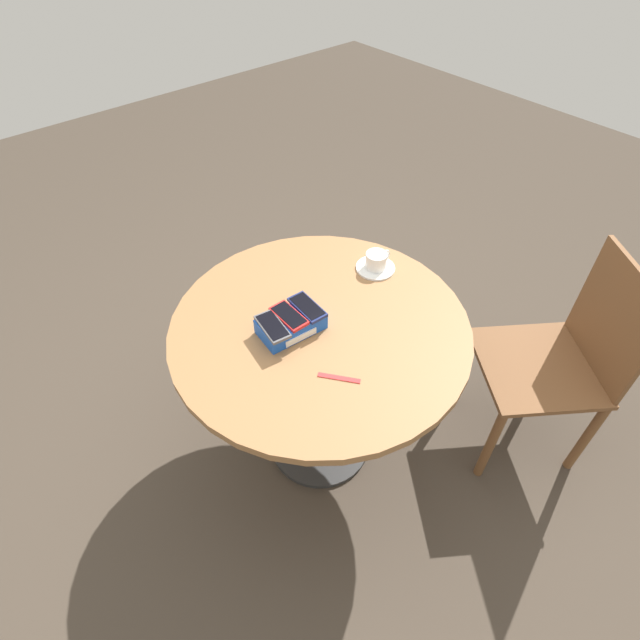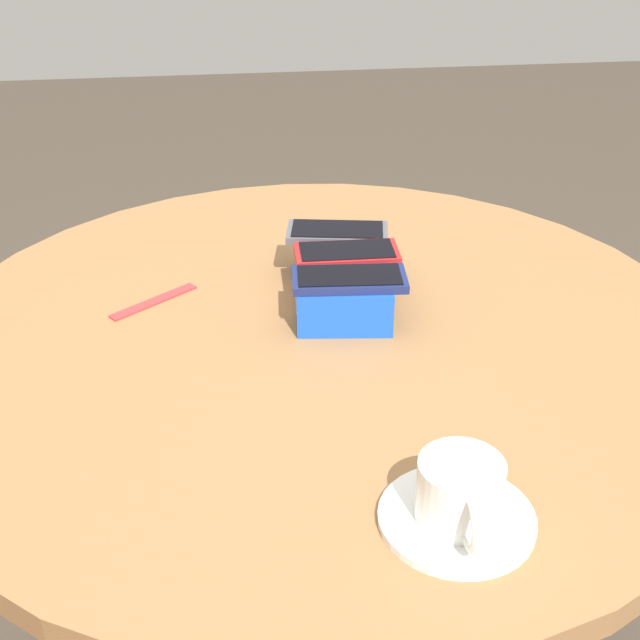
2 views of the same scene
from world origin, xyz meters
TOP-DOWN VIEW (x-y plane):
  - round_table at (0.00, 0.00)m, footprint 1.00×1.00m
  - phone_box at (-0.09, 0.04)m, footprint 0.22×0.14m
  - phone_gray at (-0.16, 0.04)m, footprint 0.09×0.15m
  - phone_red at (-0.09, 0.05)m, footprint 0.07×0.14m
  - phone_navy at (-0.02, 0.04)m, footprint 0.07×0.14m
  - saucer at (0.35, 0.09)m, footprint 0.15×0.15m
  - coffee_cup at (0.35, 0.09)m, footprint 0.11×0.08m
  - lanyard_strap at (-0.10, -0.21)m, footprint 0.09×0.11m

SIDE VIEW (x-z plane):
  - round_table at x=0.00m, z-range 0.25..0.99m
  - lanyard_strap at x=-0.10m, z-range 0.74..0.74m
  - saucer at x=0.35m, z-range 0.74..0.75m
  - phone_box at x=-0.09m, z-range 0.74..0.80m
  - coffee_cup at x=0.35m, z-range 0.75..0.81m
  - phone_gray at x=-0.16m, z-range 0.80..0.81m
  - phone_navy at x=-0.02m, z-range 0.80..0.81m
  - phone_red at x=-0.09m, z-range 0.80..0.81m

